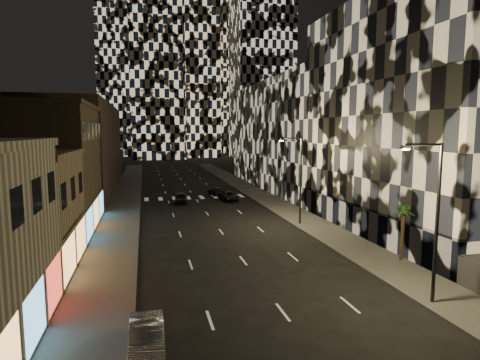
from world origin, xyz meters
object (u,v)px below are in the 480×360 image
streetlight_near (434,212)px  palm_tree (403,215)px  car_silver_parked (147,338)px  car_dark_oncoming (217,191)px  streetlight_far (299,174)px  car_dark_midlane (181,198)px  car_dark_rightlane (229,196)px

streetlight_near → palm_tree: size_ratio=2.15×
car_silver_parked → car_dark_oncoming: (10.70, 42.73, -0.07)m
car_dark_oncoming → palm_tree: 35.36m
streetlight_far → palm_tree: streetlight_far is taller
car_silver_parked → car_dark_midlane: size_ratio=1.03×
streetlight_near → car_dark_midlane: streetlight_near is taller
car_silver_parked → car_dark_rightlane: 39.43m
car_dark_rightlane → car_silver_parked: bearing=-110.9°
car_silver_parked → car_dark_midlane: 37.64m
car_silver_parked → car_dark_oncoming: 44.05m
streetlight_near → car_dark_rightlane: bearing=96.3°
car_dark_oncoming → streetlight_far: bearing=97.4°
car_dark_oncoming → car_dark_rightlane: car_dark_oncoming is taller
car_dark_oncoming → car_dark_rightlane: bearing=94.5°
palm_tree → car_dark_oncoming: bearing=103.1°
car_dark_midlane → car_dark_oncoming: (5.92, 5.40, -0.07)m
car_dark_oncoming → car_dark_rightlane: 5.12m
car_dark_midlane → car_dark_rightlane: 6.81m
streetlight_far → car_dark_oncoming: 22.33m
streetlight_near → car_dark_oncoming: size_ratio=2.05×
streetlight_far → car_dark_oncoming: streetlight_far is taller
streetlight_far → car_dark_rightlane: 17.38m
car_dark_rightlane → palm_tree: size_ratio=1.05×
car_silver_parked → car_dark_oncoming: car_silver_parked is taller
streetlight_near → car_dark_oncoming: (-4.85, 41.28, -4.72)m
streetlight_far → car_dark_rightlane: size_ratio=2.05×
streetlight_far → car_dark_rightlane: (-3.97, 16.24, -4.74)m
streetlight_far → car_dark_oncoming: (-4.85, 21.28, -4.72)m
streetlight_near → streetlight_far: (0.00, 20.00, 0.00)m
car_dark_midlane → palm_tree: size_ratio=1.00×
streetlight_far → palm_tree: size_ratio=2.15×
car_silver_parked → car_dark_midlane: bearing=82.9°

